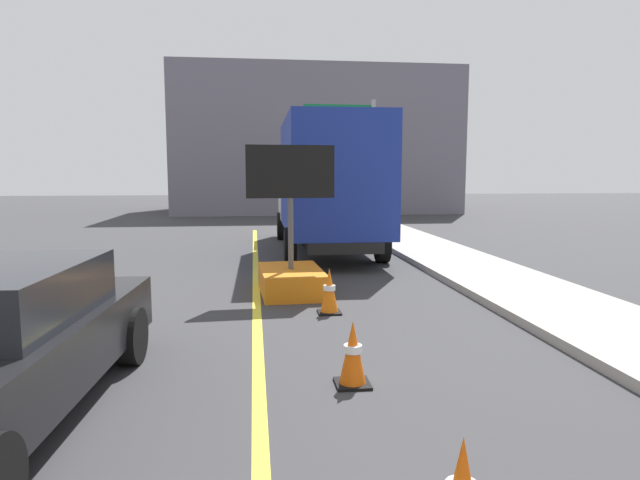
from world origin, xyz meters
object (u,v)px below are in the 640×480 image
box_truck (326,183)px  traffic_cone_mid_lane (353,354)px  highway_guide_sign (353,141)px  arrow_board_trailer (291,267)px  traffic_cone_far_lane (329,291)px

box_truck → traffic_cone_mid_lane: 9.97m
highway_guide_sign → arrow_board_trailer: bearing=-105.9°
arrow_board_trailer → highway_guide_sign: (3.17, 11.09, 2.94)m
highway_guide_sign → traffic_cone_far_lane: highway_guide_sign is taller
traffic_cone_far_lane → box_truck: bearing=82.8°
arrow_board_trailer → traffic_cone_mid_lane: 4.52m
traffic_cone_far_lane → arrow_board_trailer: bearing=107.8°
box_truck → arrow_board_trailer: bearing=-104.4°
highway_guide_sign → traffic_cone_far_lane: (-2.67, -12.64, -3.07)m
arrow_board_trailer → highway_guide_sign: size_ratio=0.54×
arrow_board_trailer → traffic_cone_far_lane: 1.64m
highway_guide_sign → box_truck: bearing=-107.3°
box_truck → highway_guide_sign: bearing=72.7°
box_truck → traffic_cone_mid_lane: bearing=-96.0°
box_truck → highway_guide_sign: highway_guide_sign is taller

